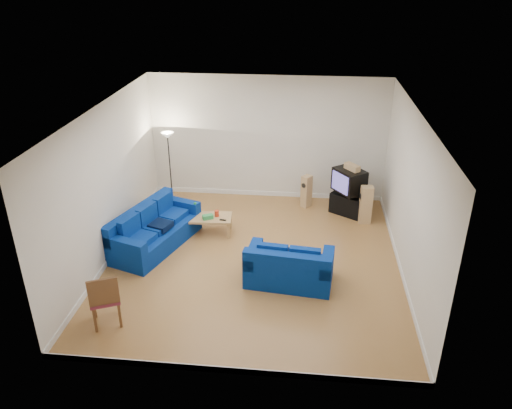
# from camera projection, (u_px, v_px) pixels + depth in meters

# --- Properties ---
(room) EXTENTS (6.01, 6.51, 3.21)m
(room) POSITION_uv_depth(u_px,v_px,m) (254.00, 193.00, 9.81)
(room) COLOR brown
(room) RESTS_ON ground
(sofa_three_seat) EXTENTS (1.67, 2.47, 0.88)m
(sofa_three_seat) POSITION_uv_depth(u_px,v_px,m) (153.00, 232.00, 10.89)
(sofa_three_seat) COLOR navy
(sofa_three_seat) RESTS_ON ground
(sofa_loveseat) EXTENTS (1.74, 1.10, 0.83)m
(sofa_loveseat) POSITION_uv_depth(u_px,v_px,m) (289.00, 269.00, 9.60)
(sofa_loveseat) COLOR navy
(sofa_loveseat) RESTS_ON ground
(coffee_table) EXTENTS (1.19, 0.65, 0.42)m
(coffee_table) POSITION_uv_depth(u_px,v_px,m) (206.00, 219.00, 11.37)
(coffee_table) COLOR tan
(coffee_table) RESTS_ON ground
(bottle) EXTENTS (0.08, 0.08, 0.30)m
(bottle) POSITION_uv_depth(u_px,v_px,m) (195.00, 209.00, 11.39)
(bottle) COLOR #197233
(bottle) RESTS_ON coffee_table
(tissue_box) EXTENTS (0.27, 0.22, 0.10)m
(tissue_box) POSITION_uv_depth(u_px,v_px,m) (208.00, 217.00, 11.24)
(tissue_box) COLOR green
(tissue_box) RESTS_ON coffee_table
(red_canister) EXTENTS (0.13, 0.13, 0.14)m
(red_canister) POSITION_uv_depth(u_px,v_px,m) (217.00, 213.00, 11.34)
(red_canister) COLOR red
(red_canister) RESTS_ON coffee_table
(remote) EXTENTS (0.16, 0.07, 0.02)m
(remote) POSITION_uv_depth(u_px,v_px,m) (223.00, 220.00, 11.18)
(remote) COLOR black
(remote) RESTS_ON coffee_table
(tv_stand) EXTENTS (0.97, 0.85, 0.52)m
(tv_stand) POSITION_uv_depth(u_px,v_px,m) (349.00, 204.00, 12.31)
(tv_stand) COLOR black
(tv_stand) RESTS_ON ground
(av_receiver) EXTENTS (0.49, 0.43, 0.10)m
(av_receiver) POSITION_uv_depth(u_px,v_px,m) (352.00, 192.00, 12.19)
(av_receiver) COLOR black
(av_receiver) RESTS_ON tv_stand
(television) EXTENTS (0.86, 0.91, 0.57)m
(television) POSITION_uv_depth(u_px,v_px,m) (349.00, 181.00, 12.01)
(television) COLOR black
(television) RESTS_ON av_receiver
(centre_speaker) EXTENTS (0.38, 0.42, 0.14)m
(centre_speaker) POSITION_uv_depth(u_px,v_px,m) (352.00, 167.00, 11.84)
(centre_speaker) COLOR tan
(centre_speaker) RESTS_ON television
(speaker_left) EXTENTS (0.30, 0.31, 0.83)m
(speaker_left) POSITION_uv_depth(u_px,v_px,m) (306.00, 191.00, 12.62)
(speaker_left) COLOR tan
(speaker_left) RESTS_ON ground
(speaker_right) EXTENTS (0.31, 0.25, 0.94)m
(speaker_right) POSITION_uv_depth(u_px,v_px,m) (366.00, 205.00, 11.79)
(speaker_right) COLOR tan
(speaker_right) RESTS_ON ground
(floor_lamp) EXTENTS (0.32, 0.32, 1.85)m
(floor_lamp) POSITION_uv_depth(u_px,v_px,m) (168.00, 145.00, 12.46)
(floor_lamp) COLOR black
(floor_lamp) RESTS_ON ground
(dining_chair) EXTENTS (0.65, 0.65, 1.03)m
(dining_chair) POSITION_uv_depth(u_px,v_px,m) (104.00, 297.00, 8.35)
(dining_chair) COLOR brown
(dining_chair) RESTS_ON ground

